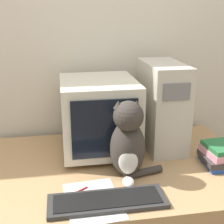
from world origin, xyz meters
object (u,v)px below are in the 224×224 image
(computer_tower, at_px, (162,105))
(cat, at_px, (128,143))
(crt_monitor, at_px, (99,115))
(pen, at_px, (74,193))
(keyboard, at_px, (107,201))
(book_stack, at_px, (219,155))

(computer_tower, relative_size, cat, 1.27)
(crt_monitor, bearing_deg, computer_tower, 2.04)
(computer_tower, relative_size, pen, 3.85)
(computer_tower, bearing_deg, crt_monitor, -177.96)
(keyboard, relative_size, cat, 1.29)
(book_stack, height_order, pen, book_stack)
(keyboard, height_order, book_stack, book_stack)
(cat, xyz_separation_m, pen, (-0.25, -0.12, -0.16))
(keyboard, bearing_deg, book_stack, 20.76)
(computer_tower, distance_m, cat, 0.40)
(crt_monitor, relative_size, keyboard, 0.94)
(computer_tower, xyz_separation_m, keyboard, (-0.38, -0.50, -0.22))
(book_stack, bearing_deg, cat, -177.20)
(crt_monitor, height_order, keyboard, crt_monitor)
(pen, bearing_deg, computer_tower, 39.55)
(crt_monitor, bearing_deg, cat, -72.13)
(computer_tower, bearing_deg, book_stack, -53.42)
(crt_monitor, relative_size, pen, 3.66)
(crt_monitor, xyz_separation_m, keyboard, (-0.03, -0.49, -0.19))
(crt_monitor, distance_m, computer_tower, 0.35)
(cat, height_order, book_stack, cat)
(cat, distance_m, book_stack, 0.47)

